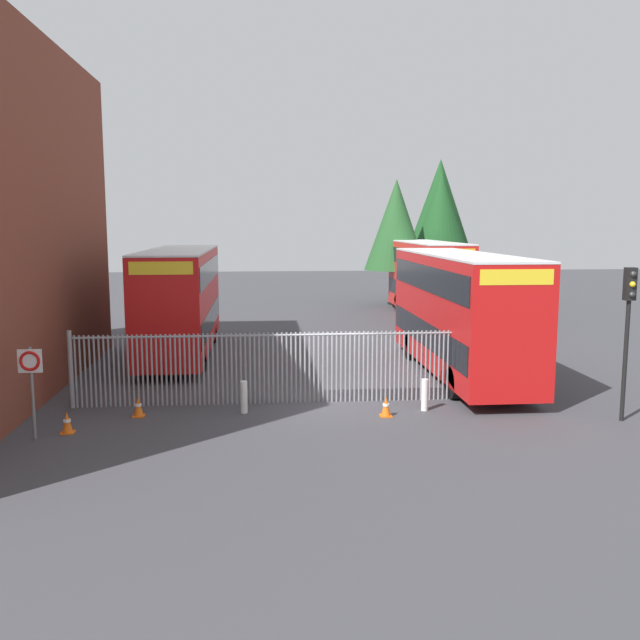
{
  "coord_description": "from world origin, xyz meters",
  "views": [
    {
      "loc": [
        -2.17,
        -20.57,
        5.51
      ],
      "look_at": [
        0.0,
        4.0,
        2.0
      ],
      "focal_mm": 38.52,
      "sensor_mm": 36.0,
      "label": 1
    }
  ],
  "objects_px": {
    "traffic_cone_near_kerb": "(67,423)",
    "traffic_cone_mid_forecourt": "(386,407)",
    "double_decker_bus_behind_fence_left": "(180,298)",
    "traffic_cone_by_gate": "(138,407)",
    "traffic_light_kerbside": "(628,315)",
    "double_decker_bus_behind_fence_right": "(427,276)",
    "bollard_center_front": "(425,395)",
    "bollard_near_left": "(244,397)",
    "double_decker_bus_near_gate": "(460,309)",
    "speed_limit_sign_post": "(31,371)"
  },
  "relations": [
    {
      "from": "double_decker_bus_near_gate",
      "to": "bollard_center_front",
      "type": "xyz_separation_m",
      "value": [
        -2.35,
        -4.59,
        -1.95
      ]
    },
    {
      "from": "double_decker_bus_near_gate",
      "to": "double_decker_bus_behind_fence_left",
      "type": "distance_m",
      "value": 11.48
    },
    {
      "from": "traffic_cone_by_gate",
      "to": "traffic_light_kerbside",
      "type": "xyz_separation_m",
      "value": [
        13.59,
        -1.61,
        2.7
      ]
    },
    {
      "from": "traffic_cone_near_kerb",
      "to": "traffic_light_kerbside",
      "type": "distance_m",
      "value": 15.42
    },
    {
      "from": "bollard_center_front",
      "to": "double_decker_bus_behind_fence_left",
      "type": "bearing_deg",
      "value": 130.91
    },
    {
      "from": "double_decker_bus_behind_fence_right",
      "to": "traffic_cone_mid_forecourt",
      "type": "height_order",
      "value": "double_decker_bus_behind_fence_right"
    },
    {
      "from": "double_decker_bus_near_gate",
      "to": "traffic_light_kerbside",
      "type": "xyz_separation_m",
      "value": [
        2.92,
        -6.11,
        0.56
      ]
    },
    {
      "from": "traffic_cone_mid_forecourt",
      "to": "speed_limit_sign_post",
      "type": "bearing_deg",
      "value": -172.22
    },
    {
      "from": "bollard_center_front",
      "to": "traffic_cone_near_kerb",
      "type": "xyz_separation_m",
      "value": [
        -9.91,
        -1.34,
        -0.19
      ]
    },
    {
      "from": "bollard_center_front",
      "to": "traffic_cone_by_gate",
      "type": "relative_size",
      "value": 1.61
    },
    {
      "from": "speed_limit_sign_post",
      "to": "traffic_light_kerbside",
      "type": "relative_size",
      "value": 0.56
    },
    {
      "from": "bollard_near_left",
      "to": "traffic_cone_by_gate",
      "type": "height_order",
      "value": "bollard_near_left"
    },
    {
      "from": "double_decker_bus_behind_fence_right",
      "to": "bollard_center_front",
      "type": "relative_size",
      "value": 11.38
    },
    {
      "from": "double_decker_bus_near_gate",
      "to": "traffic_cone_near_kerb",
      "type": "bearing_deg",
      "value": -154.18
    },
    {
      "from": "speed_limit_sign_post",
      "to": "double_decker_bus_near_gate",
      "type": "bearing_deg",
      "value": 26.23
    },
    {
      "from": "bollard_near_left",
      "to": "traffic_cone_by_gate",
      "type": "xyz_separation_m",
      "value": [
        -3.01,
        -0.11,
        -0.19
      ]
    },
    {
      "from": "double_decker_bus_behind_fence_left",
      "to": "traffic_light_kerbside",
      "type": "xyz_separation_m",
      "value": [
        13.37,
        -10.86,
        0.56
      ]
    },
    {
      "from": "double_decker_bus_near_gate",
      "to": "bollard_center_front",
      "type": "bearing_deg",
      "value": -117.12
    },
    {
      "from": "traffic_light_kerbside",
      "to": "double_decker_bus_behind_fence_left",
      "type": "bearing_deg",
      "value": 140.9
    },
    {
      "from": "double_decker_bus_near_gate",
      "to": "bollard_center_front",
      "type": "height_order",
      "value": "double_decker_bus_near_gate"
    },
    {
      "from": "traffic_cone_by_gate",
      "to": "traffic_light_kerbside",
      "type": "relative_size",
      "value": 0.14
    },
    {
      "from": "traffic_light_kerbside",
      "to": "bollard_near_left",
      "type": "bearing_deg",
      "value": 170.73
    },
    {
      "from": "double_decker_bus_behind_fence_left",
      "to": "double_decker_bus_near_gate",
      "type": "bearing_deg",
      "value": -24.48
    },
    {
      "from": "traffic_cone_by_gate",
      "to": "traffic_light_kerbside",
      "type": "height_order",
      "value": "traffic_light_kerbside"
    },
    {
      "from": "double_decker_bus_near_gate",
      "to": "bollard_near_left",
      "type": "relative_size",
      "value": 11.38
    },
    {
      "from": "double_decker_bus_behind_fence_right",
      "to": "traffic_cone_near_kerb",
      "type": "xyz_separation_m",
      "value": [
        -14.81,
        -21.02,
        -2.13
      ]
    },
    {
      "from": "bollard_near_left",
      "to": "speed_limit_sign_post",
      "type": "bearing_deg",
      "value": -159.31
    },
    {
      "from": "traffic_light_kerbside",
      "to": "bollard_center_front",
      "type": "bearing_deg",
      "value": 163.92
    },
    {
      "from": "bollard_near_left",
      "to": "traffic_cone_mid_forecourt",
      "type": "bearing_deg",
      "value": -10.13
    },
    {
      "from": "traffic_cone_mid_forecourt",
      "to": "traffic_cone_near_kerb",
      "type": "distance_m",
      "value": 8.7
    },
    {
      "from": "traffic_cone_near_kerb",
      "to": "traffic_cone_mid_forecourt",
      "type": "bearing_deg",
      "value": 5.44
    },
    {
      "from": "double_decker_bus_behind_fence_left",
      "to": "bollard_center_front",
      "type": "height_order",
      "value": "double_decker_bus_behind_fence_left"
    },
    {
      "from": "double_decker_bus_behind_fence_left",
      "to": "traffic_cone_near_kerb",
      "type": "distance_m",
      "value": 11.05
    },
    {
      "from": "traffic_cone_mid_forecourt",
      "to": "double_decker_bus_behind_fence_right",
      "type": "bearing_deg",
      "value": 73.06
    },
    {
      "from": "double_decker_bus_behind_fence_right",
      "to": "traffic_cone_mid_forecourt",
      "type": "bearing_deg",
      "value": -106.94
    },
    {
      "from": "traffic_cone_near_kerb",
      "to": "traffic_cone_by_gate",
      "type": "bearing_deg",
      "value": 41.97
    },
    {
      "from": "double_decker_bus_near_gate",
      "to": "double_decker_bus_behind_fence_right",
      "type": "xyz_separation_m",
      "value": [
        2.55,
        15.08,
        0.0
      ]
    },
    {
      "from": "traffic_cone_mid_forecourt",
      "to": "double_decker_bus_behind_fence_left",
      "type": "bearing_deg",
      "value": 124.77
    },
    {
      "from": "traffic_cone_by_gate",
      "to": "bollard_center_front",
      "type": "bearing_deg",
      "value": -0.63
    },
    {
      "from": "traffic_cone_by_gate",
      "to": "traffic_cone_near_kerb",
      "type": "xyz_separation_m",
      "value": [
        -1.6,
        -1.44,
        0.0
      ]
    },
    {
      "from": "double_decker_bus_behind_fence_left",
      "to": "traffic_cone_by_gate",
      "type": "xyz_separation_m",
      "value": [
        -0.22,
        -9.25,
        -2.13
      ]
    },
    {
      "from": "traffic_cone_mid_forecourt",
      "to": "traffic_light_kerbside",
      "type": "height_order",
      "value": "traffic_light_kerbside"
    },
    {
      "from": "bollard_near_left",
      "to": "traffic_cone_near_kerb",
      "type": "bearing_deg",
      "value": -161.39
    },
    {
      "from": "traffic_cone_by_gate",
      "to": "speed_limit_sign_post",
      "type": "xyz_separation_m",
      "value": [
        -2.3,
        -1.89,
        1.49
      ]
    },
    {
      "from": "bollard_near_left",
      "to": "traffic_cone_by_gate",
      "type": "relative_size",
      "value": 1.61
    },
    {
      "from": "double_decker_bus_behind_fence_right",
      "to": "bollard_center_front",
      "type": "height_order",
      "value": "double_decker_bus_behind_fence_right"
    },
    {
      "from": "bollard_center_front",
      "to": "bollard_near_left",
      "type": "bearing_deg",
      "value": 177.77
    },
    {
      "from": "double_decker_bus_near_gate",
      "to": "traffic_cone_by_gate",
      "type": "xyz_separation_m",
      "value": [
        -10.67,
        -4.5,
        -2.13
      ]
    },
    {
      "from": "double_decker_bus_behind_fence_left",
      "to": "traffic_light_kerbside",
      "type": "relative_size",
      "value": 2.51
    },
    {
      "from": "double_decker_bus_near_gate",
      "to": "bollard_near_left",
      "type": "height_order",
      "value": "double_decker_bus_near_gate"
    }
  ]
}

